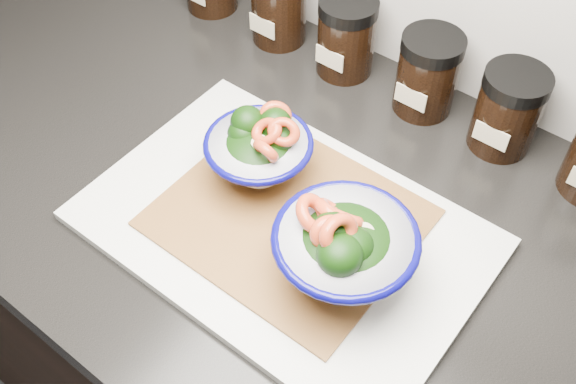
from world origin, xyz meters
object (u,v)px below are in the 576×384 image
Objects in this scene: cutting_board at (284,229)px; spice_jar_b at (279,5)px; spice_jar_d at (427,74)px; bowl_right at (344,249)px; spice_jar_c at (346,36)px; spice_jar_e at (508,111)px; bowl_left at (259,150)px.

cutting_board is 0.37m from spice_jar_b.
bowl_right is at bearing -75.95° from spice_jar_d.
spice_jar_c and spice_jar_d have the same top height.
spice_jar_e is at bearing 65.35° from cutting_board.
bowl_right is 0.31m from spice_jar_d.
bowl_left is 0.17m from bowl_right.
spice_jar_e reaches higher than cutting_board.
bowl_right reaches higher than spice_jar_e.
spice_jar_c is (-0.11, 0.28, 0.05)m from cutting_board.
spice_jar_c is at bearing 180.00° from spice_jar_d.
spice_jar_b is (-0.23, 0.28, 0.05)m from cutting_board.
spice_jar_b is 0.12m from spice_jar_c.
spice_jar_d reaches higher than cutting_board.
cutting_board is 0.32m from spice_jar_e.
bowl_right is at bearing -55.87° from spice_jar_c.
bowl_right is 1.36× the size of spice_jar_e.
bowl_left reaches higher than cutting_board.
spice_jar_d is (0.13, 0.00, 0.00)m from spice_jar_c.
cutting_board is 0.10m from bowl_left.
spice_jar_b is (-0.32, 0.30, -0.01)m from bowl_right.
spice_jar_b is (-0.16, 0.24, -0.00)m from bowl_left.
spice_jar_c is 1.00× the size of spice_jar_d.
spice_jar_e is (0.04, 0.30, -0.01)m from bowl_right.
spice_jar_b is 1.00× the size of spice_jar_d.
spice_jar_c is at bearing 124.13° from bowl_right.
spice_jar_d is at bearing 86.72° from cutting_board.
bowl_left is at bearing -129.65° from spice_jar_e.
cutting_board is at bearing 169.87° from bowl_right.
spice_jar_b is at bearing 129.10° from cutting_board.
spice_jar_c is (-0.04, 0.24, -0.00)m from bowl_left.
spice_jar_b is 1.00× the size of spice_jar_e.
spice_jar_c and spice_jar_e have the same top height.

